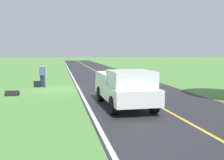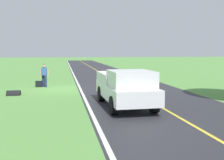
# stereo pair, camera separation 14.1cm
# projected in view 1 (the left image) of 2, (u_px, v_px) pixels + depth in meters

# --- Properties ---
(ground_plane) EXTENTS (200.00, 200.00, 0.00)m
(ground_plane) POSITION_uv_depth(u_px,v_px,m) (60.00, 89.00, 19.75)
(ground_plane) COLOR #568E42
(road_surface) EXTENTS (7.21, 120.00, 0.00)m
(road_surface) POSITION_uv_depth(u_px,v_px,m) (125.00, 88.00, 20.62)
(road_surface) COLOR #28282D
(road_surface) RESTS_ON ground
(lane_edge_line) EXTENTS (0.16, 117.60, 0.00)m
(lane_edge_line) POSITION_uv_depth(u_px,v_px,m) (79.00, 89.00, 19.99)
(lane_edge_line) COLOR silver
(lane_edge_line) RESTS_ON ground
(lane_centre_line) EXTENTS (0.14, 117.60, 0.00)m
(lane_centre_line) POSITION_uv_depth(u_px,v_px,m) (125.00, 88.00, 20.62)
(lane_centre_line) COLOR gold
(lane_centre_line) RESTS_ON ground
(hitchhiker_walking) EXTENTS (0.62, 0.53, 1.75)m
(hitchhiker_walking) POSITION_uv_depth(u_px,v_px,m) (43.00, 74.00, 20.91)
(hitchhiker_walking) COLOR navy
(hitchhiker_walking) RESTS_ON ground
(suitcase_carried) EXTENTS (0.48, 0.24, 0.47)m
(suitcase_carried) POSITION_uv_depth(u_px,v_px,m) (37.00, 84.00, 20.86)
(suitcase_carried) COLOR black
(suitcase_carried) RESTS_ON ground
(pickup_truck_passing) EXTENTS (2.21, 5.45, 1.82)m
(pickup_truck_passing) POSITION_uv_depth(u_px,v_px,m) (126.00, 87.00, 13.37)
(pickup_truck_passing) COLOR silver
(pickup_truck_passing) RESTS_ON ground
(drainage_culvert) EXTENTS (0.80, 0.60, 0.60)m
(drainage_culvert) POSITION_uv_depth(u_px,v_px,m) (12.00, 95.00, 17.03)
(drainage_culvert) COLOR black
(drainage_culvert) RESTS_ON ground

